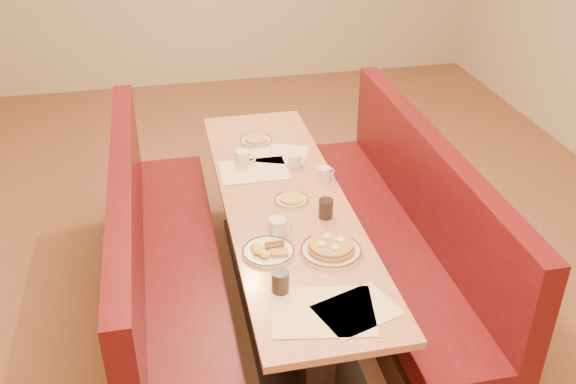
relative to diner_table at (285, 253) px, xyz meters
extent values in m
plane|color=#9E6647|center=(0.00, 0.00, -0.37)|extent=(8.00, 8.00, 0.00)
cube|color=black|center=(0.00, 0.00, -0.34)|extent=(0.55, 1.88, 0.06)
cube|color=black|center=(0.00, 0.00, -0.02)|extent=(0.15, 1.75, 0.71)
cube|color=#DB7965|center=(0.00, 0.00, 0.36)|extent=(0.70, 2.50, 0.04)
cube|color=#4C3326|center=(-0.68, 0.00, -0.27)|extent=(0.55, 2.50, 0.20)
cube|color=maroon|center=(-0.68, 0.00, 0.00)|extent=(0.55, 2.50, 0.16)
cube|color=maroon|center=(-0.89, 0.00, 0.38)|extent=(0.12, 2.50, 0.60)
cube|color=#4C3326|center=(0.68, 0.00, -0.27)|extent=(0.55, 2.50, 0.20)
cube|color=maroon|center=(0.68, 0.00, 0.00)|extent=(0.55, 2.50, 0.16)
cube|color=maroon|center=(0.89, 0.00, 0.38)|extent=(0.12, 2.50, 0.60)
cube|color=#F2ECBE|center=(-0.03, -0.98, 0.38)|extent=(0.51, 0.42, 0.00)
cube|color=#F2ECBE|center=(0.12, -1.00, 0.38)|extent=(0.41, 0.36, 0.00)
cube|color=#F2ECBE|center=(-0.12, 0.39, 0.38)|extent=(0.42, 0.32, 0.00)
cube|color=#F2ECBE|center=(0.07, 0.58, 0.38)|extent=(0.45, 0.40, 0.00)
cylinder|color=silver|center=(0.12, -0.55, 0.39)|extent=(0.32, 0.32, 0.02)
torus|color=brown|center=(0.12, -0.55, 0.40)|extent=(0.32, 0.32, 0.01)
cylinder|color=#B58F41|center=(0.12, -0.55, 0.41)|extent=(0.24, 0.24, 0.02)
cylinder|color=#B58F41|center=(0.12, -0.55, 0.43)|extent=(0.23, 0.23, 0.02)
cylinder|color=beige|center=(0.17, -0.54, 0.44)|extent=(0.04, 0.04, 0.01)
cylinder|color=beige|center=(0.11, -0.50, 0.44)|extent=(0.04, 0.04, 0.01)
cylinder|color=beige|center=(0.07, -0.56, 0.44)|extent=(0.04, 0.04, 0.01)
cylinder|color=beige|center=(0.13, -0.60, 0.44)|extent=(0.04, 0.04, 0.01)
cylinder|color=silver|center=(-0.19, -0.49, 0.38)|extent=(0.27, 0.27, 0.02)
torus|color=brown|center=(-0.19, -0.49, 0.39)|extent=(0.27, 0.27, 0.01)
ellipsoid|color=gold|center=(-0.24, -0.50, 0.41)|extent=(0.07, 0.07, 0.04)
ellipsoid|color=gold|center=(-0.21, -0.54, 0.41)|extent=(0.06, 0.06, 0.03)
ellipsoid|color=gold|center=(-0.25, -0.46, 0.41)|extent=(0.05, 0.05, 0.03)
cylinder|color=brown|center=(-0.15, -0.48, 0.40)|extent=(0.10, 0.03, 0.02)
cylinder|color=brown|center=(-0.15, -0.45, 0.40)|extent=(0.10, 0.03, 0.02)
cube|color=gold|center=(-0.14, -0.53, 0.40)|extent=(0.09, 0.07, 0.02)
cylinder|color=silver|center=(0.03, -0.02, 0.38)|extent=(0.20, 0.20, 0.02)
torus|color=brown|center=(0.03, -0.02, 0.39)|extent=(0.20, 0.20, 0.01)
cylinder|color=gold|center=(0.03, -0.02, 0.40)|extent=(0.14, 0.14, 0.02)
ellipsoid|color=gold|center=(0.01, -0.01, 0.41)|extent=(0.04, 0.04, 0.02)
cylinder|color=silver|center=(-0.04, 0.78, 0.38)|extent=(0.23, 0.23, 0.02)
torus|color=brown|center=(-0.04, 0.78, 0.39)|extent=(0.22, 0.22, 0.01)
cylinder|color=gold|center=(-0.04, 0.78, 0.40)|extent=(0.16, 0.16, 0.02)
ellipsoid|color=gold|center=(-0.07, 0.80, 0.41)|extent=(0.05, 0.05, 0.02)
cylinder|color=silver|center=(0.28, 0.18, 0.42)|extent=(0.08, 0.08, 0.09)
torus|color=silver|center=(0.32, 0.19, 0.42)|extent=(0.06, 0.03, 0.06)
cylinder|color=black|center=(0.28, 0.18, 0.46)|extent=(0.07, 0.07, 0.01)
cylinder|color=silver|center=(-0.11, -0.34, 0.42)|extent=(0.09, 0.09, 0.10)
torus|color=silver|center=(-0.06, -0.34, 0.42)|extent=(0.07, 0.02, 0.07)
cylinder|color=black|center=(-0.11, -0.34, 0.47)|extent=(0.08, 0.08, 0.01)
cylinder|color=silver|center=(0.14, 0.38, 0.42)|extent=(0.08, 0.08, 0.08)
torus|color=silver|center=(0.18, 0.37, 0.42)|extent=(0.06, 0.03, 0.06)
cylinder|color=black|center=(0.14, 0.38, 0.45)|extent=(0.07, 0.07, 0.01)
cylinder|color=silver|center=(-0.18, 0.48, 0.43)|extent=(0.09, 0.09, 0.10)
torus|color=silver|center=(-0.13, 0.47, 0.43)|extent=(0.07, 0.03, 0.07)
cylinder|color=black|center=(-0.18, 0.48, 0.47)|extent=(0.08, 0.08, 0.01)
cylinder|color=black|center=(-0.19, -0.80, 0.43)|extent=(0.08, 0.08, 0.11)
cylinder|color=silver|center=(-0.19, -0.80, 0.43)|extent=(0.08, 0.08, 0.11)
cylinder|color=black|center=(0.18, -0.22, 0.43)|extent=(0.08, 0.08, 0.11)
cylinder|color=silver|center=(0.18, -0.22, 0.43)|extent=(0.08, 0.08, 0.11)
camera|label=1|loc=(-0.64, -3.08, 2.28)|focal=40.00mm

